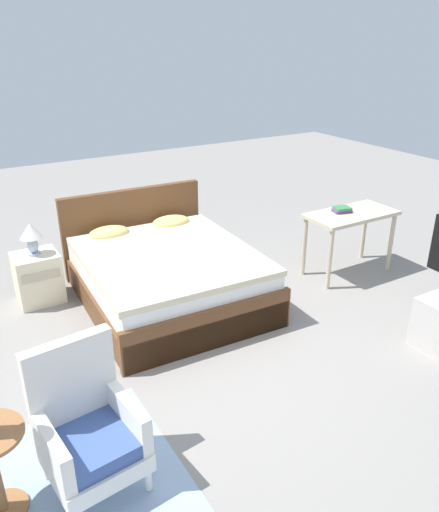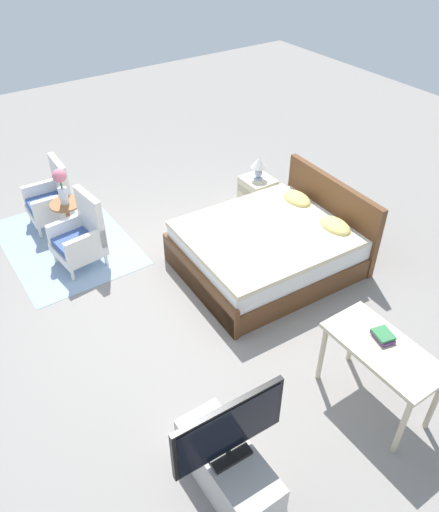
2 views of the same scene
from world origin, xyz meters
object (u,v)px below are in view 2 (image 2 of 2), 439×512
vanity_desk (382,356)px  tv_stand (228,470)px  armchair_by_window_left (52,200)px  armchair_by_window_right (81,237)px  flower_vase (61,183)px  nightstand (257,195)px  tv_flatscreen (229,430)px  side_table (68,218)px  bed (271,247)px  table_lamp (259,165)px  book_stack (383,336)px

vanity_desk → tv_stand: bearing=-92.9°
armchair_by_window_left → armchair_by_window_right: 1.06m
armchair_by_window_right → flower_vase: 0.72m
nightstand → tv_stand: (3.14, -2.69, -0.04)m
vanity_desk → tv_flatscreen: bearing=-92.8°
armchair_by_window_right → tv_stand: 3.40m
flower_vase → vanity_desk: size_ratio=0.46×
armchair_by_window_right → vanity_desk: armchair_by_window_right is taller
side_table → bed: bearing=43.9°
bed → table_lamp: (-1.13, 0.66, 0.44)m
nightstand → table_lamp: bearing=90.0°
tv_stand → book_stack: book_stack is taller
table_lamp → vanity_desk: table_lamp is taller
tv_flatscreen → book_stack: (-0.01, 1.62, -0.00)m
armchair_by_window_right → tv_stand: bearing=-2.8°
armchair_by_window_left → book_stack: bearing=18.2°
side_table → nightstand: (0.78, 2.49, -0.11)m
bed → book_stack: bearing=-11.5°
bed → vanity_desk: 2.17m
armchair_by_window_left → tv_stand: size_ratio=0.96×
vanity_desk → bed: bearing=167.1°
flower_vase → tv_flatscreen: flower_vase is taller
vanity_desk → table_lamp: bearing=160.6°
side_table → vanity_desk: size_ratio=0.56×
tv_flatscreen → vanity_desk: (0.08, 1.56, -0.14)m
tv_flatscreen → nightstand: bearing=139.4°
book_stack → tv_flatscreen: bearing=-89.7°
side_table → table_lamp: bearing=72.6°
bed → armchair_by_window_right: bed is taller
bed → armchair_by_window_right: size_ratio=2.26×
table_lamp → tv_stand: (3.14, -2.69, -0.51)m
vanity_desk → armchair_by_window_right: bearing=-158.1°
armchair_by_window_right → nightstand: (0.25, 2.53, -0.12)m
flower_vase → book_stack: 4.17m
flower_vase → tv_stand: flower_vase is taller
armchair_by_window_left → nightstand: bearing=62.6°
bed → book_stack: (2.01, -0.41, 0.46)m
armchair_by_window_left → tv_flatscreen: tv_flatscreen is taller
armchair_by_window_left → side_table: size_ratio=1.57×
armchair_by_window_left → table_lamp: size_ratio=2.79×
flower_vase → armchair_by_window_left: bearing=-176.2°
book_stack → vanity_desk: bearing=-38.6°
table_lamp → flower_vase: bearing=-107.4°
armchair_by_window_right → side_table: 0.53m
armchair_by_window_right → vanity_desk: (3.47, 1.39, 0.24)m
side_table → book_stack: 4.18m
book_stack → tv_stand: bearing=-89.8°
side_table → tv_flatscreen: size_ratio=0.64×
flower_vase → vanity_desk: 4.23m
nightstand → book_stack: (3.13, -1.07, 0.50)m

